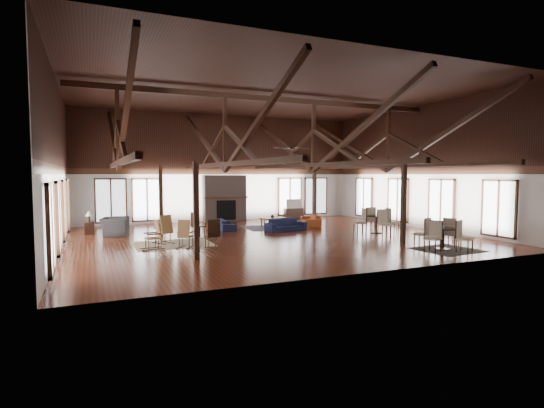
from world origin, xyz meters
name	(u,v)px	position (x,y,z in m)	size (l,w,h in m)	color
floor	(271,237)	(0.00, 0.00, 0.00)	(16.00, 16.00, 0.00)	#5E2313
ceiling	(271,93)	(0.00, 0.00, 6.00)	(16.00, 14.00, 0.02)	black
wall_back	(223,168)	(0.00, 7.00, 3.00)	(16.00, 0.02, 6.00)	silver
wall_front	(375,161)	(0.00, -7.00, 3.00)	(16.00, 0.02, 6.00)	silver
wall_left	(57,164)	(-8.00, 0.00, 3.00)	(0.02, 14.00, 6.00)	silver
wall_right	(420,167)	(8.00, 0.00, 3.00)	(0.02, 14.00, 6.00)	silver
roof_truss	(271,141)	(0.00, 0.00, 4.03)	(15.60, 14.07, 3.14)	black
post_grid	(271,201)	(0.00, 0.00, 1.52)	(8.16, 7.16, 3.05)	black
fireplace	(225,198)	(0.00, 6.67, 1.29)	(2.50, 0.69, 2.60)	#6E5C54
ceiling_fan	(292,147)	(0.50, -1.00, 3.73)	(1.60, 1.60, 0.75)	black
sofa_navy_front	(286,225)	(1.43, 1.58, 0.28)	(1.92, 0.75, 0.56)	#121733
sofa_navy_left	(227,225)	(-1.03, 2.99, 0.25)	(0.68, 1.73, 0.51)	#131835
sofa_orange	(311,220)	(3.55, 3.01, 0.28)	(0.76, 1.94, 0.57)	#A3471F
coffee_table	(273,219)	(1.42, 3.10, 0.42)	(1.37, 0.94, 0.48)	brown
vase	(272,216)	(1.38, 3.06, 0.57)	(0.18, 0.18, 0.19)	#B2B2B2
armchair	(115,226)	(-6.04, 3.14, 0.39)	(1.05, 1.21, 0.78)	#303032
side_table_lamp	(89,225)	(-7.05, 4.02, 0.40)	(0.41, 0.41, 1.05)	black
rocking_chair_a	(165,230)	(-4.40, 0.01, 0.52)	(0.78, 0.98, 1.11)	olive
rocking_chair_b	(185,235)	(-3.88, -1.14, 0.48)	(0.78, 0.89, 1.02)	olive
rocking_chair_c	(155,236)	(-4.92, -1.03, 0.49)	(0.86, 0.53, 1.04)	olive
side_chair_a	(196,223)	(-2.98, 0.96, 0.63)	(0.56, 0.56, 1.08)	black
side_chair_b	(213,232)	(-3.06, -1.96, 0.63)	(0.49, 0.49, 1.09)	black
cafe_table_near	(443,235)	(4.38, -5.10, 0.53)	(2.06, 2.06, 1.06)	black
cafe_table_far	(376,221)	(4.88, -0.70, 0.55)	(2.15, 2.15, 1.10)	black
cup_near	(444,227)	(4.44, -5.10, 0.81)	(0.12, 0.12, 0.09)	#B2B2B2
cup_far	(378,214)	(4.95, -0.69, 0.84)	(0.12, 0.12, 0.09)	#B2B2B2
tv_console	(293,213)	(4.37, 6.75, 0.30)	(1.18, 0.44, 0.59)	black
television	(293,204)	(4.34, 6.75, 0.87)	(0.98, 0.13, 0.56)	#B2B2B2
rug_tan	(173,244)	(-4.13, -0.18, 0.01)	(2.85, 2.24, 0.01)	#CBB18D
rug_navy	(274,227)	(1.44, 2.94, 0.01)	(2.89, 2.17, 0.01)	#191947
rug_dark	(447,250)	(4.49, -5.23, 0.01)	(2.02, 1.84, 0.01)	black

